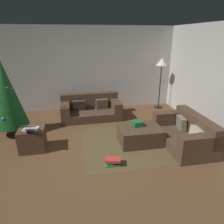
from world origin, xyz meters
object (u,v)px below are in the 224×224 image
Objects in this scene: ottoman at (140,135)px; gift_box at (138,124)px; book_stack at (113,161)px; tv_remote at (134,125)px; corner_lamp at (162,66)px; laptop at (29,128)px; couch_left at (91,109)px; side_table at (32,140)px; christmas_tree at (6,94)px; couch_right at (186,133)px.

gift_box is (-0.04, 0.08, 0.25)m from ottoman.
tv_remote is at bearing 52.64° from book_stack.
corner_lamp is at bearing 58.23° from ottoman.
laptop is 0.28× the size of corner_lamp.
couch_left is 2.21m from laptop.
christmas_tree is at bearing 125.59° from side_table.
tv_remote is 2.74m from corner_lamp.
book_stack is at bearing -38.04° from christmas_tree.
couch_right is at bearing -18.90° from gift_box.
couch_left is 8.39× the size of gift_box.
side_table is at bearing 179.51° from gift_box.
couch_right is 4.68× the size of book_stack.
christmas_tree is at bearing 141.96° from book_stack.
couch_left is 5.33× the size of book_stack.
couch_right and laptop have the same top height.
christmas_tree is at bearing 19.02° from couch_left.
corner_lamp is at bearing 29.64° from side_table.
laptop reaches higher than ottoman.
couch_left is 2.64m from corner_lamp.
book_stack is (1.57, -0.84, -0.17)m from side_table.
couch_left is at bearing 44.23° from couch_right.
couch_left is 1.14× the size of couch_right.
ottoman is at bearing 117.64° from couch_left.
gift_box is 2.30m from side_table.
couch_right is at bearing -17.65° from christmas_tree.
tv_remote is at bearing 0.68° from side_table.
couch_left is 3.74× the size of laptop.
couch_left is 1.84m from tv_remote.
gift_box is 1.15m from book_stack.
couch_left is 3.33× the size of side_table.
tv_remote is at bearing 2.30° from laptop.
gift_box is at bearing 119.39° from ottoman.
tv_remote is 0.10× the size of corner_lamp.
tv_remote is at bearing 141.62° from gift_box.
christmas_tree reaches higher than ottoman.
couch_right reaches higher than tv_remote.
ottoman is 2.02× the size of laptop.
side_table is (-2.24, -0.03, -0.15)m from tv_remote.
ottoman is 2.86m from corner_lamp.
laptop is (-3.33, 0.31, 0.27)m from couch_right.
gift_box is at bearing -0.49° from side_table.
side_table reaches higher than tv_remote.
corner_lamp is at bearing 30.31° from laptop.
couch_right is 0.80× the size of christmas_tree.
couch_right is at bearing -6.37° from side_table.
book_stack is at bearing 93.19° from couch_left.
gift_box is at bearing -17.21° from christmas_tree.
laptop is at bearing 84.79° from couch_right.
christmas_tree is 4.11× the size of laptop.
book_stack is at bearing 105.14° from couch_right.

